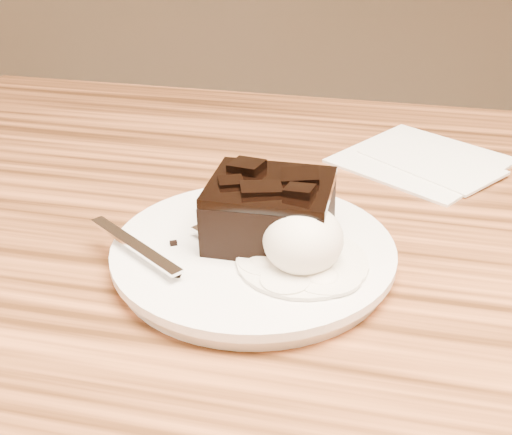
% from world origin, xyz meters
% --- Properties ---
extents(plate, '(0.23, 0.23, 0.02)m').
position_xyz_m(plate, '(-0.09, -0.05, 0.76)').
color(plate, white).
rests_on(plate, dining_table).
extents(brownie, '(0.10, 0.09, 0.05)m').
position_xyz_m(brownie, '(-0.08, -0.04, 0.79)').
color(brownie, black).
rests_on(brownie, plate).
extents(ice_cream_scoop, '(0.06, 0.07, 0.05)m').
position_xyz_m(ice_cream_scoop, '(-0.05, -0.07, 0.79)').
color(ice_cream_scoop, white).
rests_on(ice_cream_scoop, plate).
extents(melt_puddle, '(0.10, 0.10, 0.00)m').
position_xyz_m(melt_puddle, '(-0.05, -0.07, 0.77)').
color(melt_puddle, white).
rests_on(melt_puddle, plate).
extents(spoon, '(0.16, 0.12, 0.01)m').
position_xyz_m(spoon, '(-0.12, -0.05, 0.77)').
color(spoon, silver).
rests_on(spoon, plate).
extents(napkin, '(0.22, 0.22, 0.01)m').
position_xyz_m(napkin, '(0.04, 0.20, 0.75)').
color(napkin, white).
rests_on(napkin, dining_table).
extents(crumb_a, '(0.01, 0.01, 0.00)m').
position_xyz_m(crumb_a, '(-0.14, -0.11, 0.77)').
color(crumb_a, black).
rests_on(crumb_a, plate).
extents(crumb_b, '(0.01, 0.01, 0.00)m').
position_xyz_m(crumb_b, '(-0.04, -0.09, 0.77)').
color(crumb_b, black).
rests_on(crumb_b, plate).
extents(crumb_c, '(0.01, 0.01, 0.00)m').
position_xyz_m(crumb_c, '(-0.16, -0.07, 0.77)').
color(crumb_c, black).
rests_on(crumb_c, plate).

